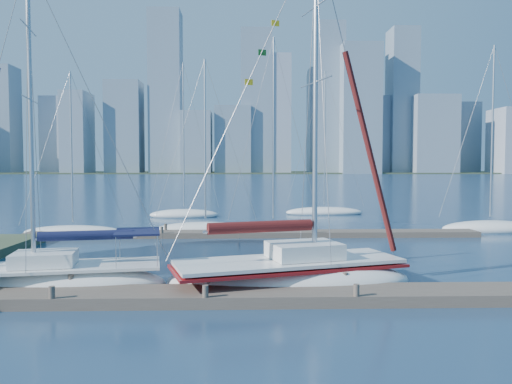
{
  "coord_description": "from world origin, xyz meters",
  "views": [
    {
      "loc": [
        1.21,
        -17.13,
        4.72
      ],
      "look_at": [
        1.8,
        4.0,
        3.61
      ],
      "focal_mm": 35.0,
      "sensor_mm": 36.0,
      "label": 1
    }
  ],
  "objects": [
    {
      "name": "ground",
      "position": [
        0.0,
        0.0,
        0.0
      ],
      "size": [
        700.0,
        700.0,
        0.0
      ],
      "primitive_type": "plane",
      "color": "navy",
      "rests_on": "ground"
    },
    {
      "name": "near_dock",
      "position": [
        0.0,
        0.0,
        0.2
      ],
      "size": [
        26.0,
        2.0,
        0.4
      ],
      "primitive_type": "cube",
      "color": "#51453B",
      "rests_on": "ground"
    },
    {
      "name": "far_dock",
      "position": [
        2.0,
        16.0,
        0.18
      ],
      "size": [
        30.0,
        1.8,
        0.36
      ],
      "primitive_type": "cube",
      "color": "#51453B",
      "rests_on": "ground"
    },
    {
      "name": "far_shore",
      "position": [
        0.0,
        320.0,
        0.0
      ],
      "size": [
        800.0,
        100.0,
        1.5
      ],
      "primitive_type": "cube",
      "color": "#38472D",
      "rests_on": "ground"
    },
    {
      "name": "sailboat_navy",
      "position": [
        -5.72,
        1.87,
        1.03
      ],
      "size": [
        8.33,
        3.96,
        12.86
      ],
      "rotation": [
        0.0,
        0.0,
        0.17
      ],
      "color": "white",
      "rests_on": "ground"
    },
    {
      "name": "sailboat_maroon",
      "position": [
        3.02,
        1.93,
        1.04
      ],
      "size": [
        9.89,
        5.6,
        14.23
      ],
      "rotation": [
        0.0,
        0.0,
        0.29
      ],
      "color": "white",
      "rests_on": "ground"
    },
    {
      "name": "bg_boat_0",
      "position": [
        -10.35,
        17.1,
        0.23
      ],
      "size": [
        6.97,
        4.18,
        11.4
      ],
      "rotation": [
        0.0,
        0.0,
        0.36
      ],
      "color": "white",
      "rests_on": "ground"
    },
    {
      "name": "bg_boat_1",
      "position": [
        -1.37,
        18.08,
        0.26
      ],
      "size": [
        7.27,
        2.51,
        12.51
      ],
      "rotation": [
        0.0,
        0.0,
        -0.04
      ],
      "color": "white",
      "rests_on": "ground"
    },
    {
      "name": "bg_boat_2",
      "position": [
        3.44,
        18.12,
        0.28
      ],
      "size": [
        6.51,
        2.34,
        14.06
      ],
      "rotation": [
        0.0,
        0.0,
        -0.02
      ],
      "color": "white",
      "rests_on": "ground"
    },
    {
      "name": "bg_boat_5",
      "position": [
        18.98,
        17.88,
        0.29
      ],
      "size": [
        7.34,
        4.24,
        13.59
      ],
      "rotation": [
        0.0,
        0.0,
        -0.28
      ],
      "color": "white",
      "rests_on": "ground"
    },
    {
      "name": "bg_boat_6",
      "position": [
        -4.13,
        28.84,
        0.29
      ],
      "size": [
        6.38,
        2.3,
        14.44
      ],
      "rotation": [
        0.0,
        0.0,
        -0.02
      ],
      "color": "white",
      "rests_on": "ground"
    },
    {
      "name": "bg_boat_7",
      "position": [
        9.24,
        31.08,
        0.27
      ],
      "size": [
        7.81,
        4.04,
        14.17
      ],
      "rotation": [
        0.0,
        0.0,
        -0.27
      ],
      "color": "white",
      "rests_on": "ground"
    },
    {
      "name": "skyline",
      "position": [
        25.11,
        290.49,
        34.57
      ],
      "size": [
        503.75,
        51.31,
        97.94
      ],
      "color": "gray",
      "rests_on": "ground"
    }
  ]
}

